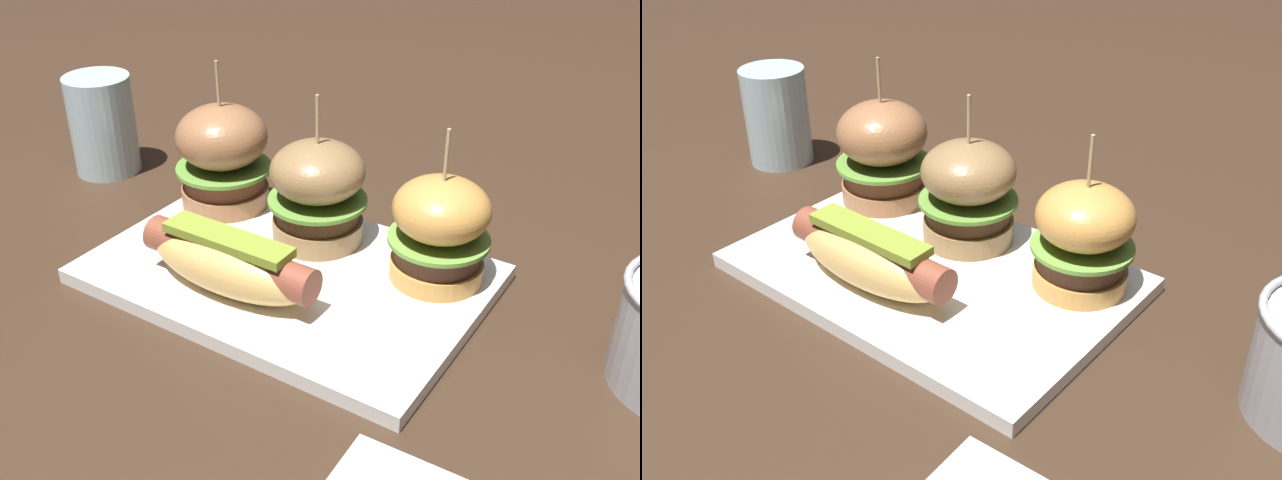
% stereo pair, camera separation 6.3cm
% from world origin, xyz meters
% --- Properties ---
extents(ground_plane, '(3.00, 3.00, 0.00)m').
position_xyz_m(ground_plane, '(0.00, 0.00, 0.00)').
color(ground_plane, '#382619').
extents(platter_main, '(0.34, 0.23, 0.01)m').
position_xyz_m(platter_main, '(0.00, 0.00, 0.01)').
color(platter_main, white).
rests_on(platter_main, ground).
extents(hot_dog, '(0.17, 0.06, 0.05)m').
position_xyz_m(hot_dog, '(-0.02, -0.05, 0.04)').
color(hot_dog, '#DCAD5F').
rests_on(hot_dog, platter_main).
extents(slider_left, '(0.10, 0.10, 0.15)m').
position_xyz_m(slider_left, '(-0.12, 0.07, 0.07)').
color(slider_left, '#9A6540').
rests_on(slider_left, platter_main).
extents(slider_center, '(0.09, 0.09, 0.14)m').
position_xyz_m(slider_center, '(-0.01, 0.06, 0.06)').
color(slider_center, olive).
rests_on(slider_center, platter_main).
extents(slider_right, '(0.09, 0.09, 0.14)m').
position_xyz_m(slider_right, '(0.12, 0.06, 0.06)').
color(slider_right, gold).
rests_on(slider_right, platter_main).
extents(water_glass, '(0.07, 0.07, 0.11)m').
position_xyz_m(water_glass, '(-0.31, 0.08, 0.06)').
color(water_glass, silver).
rests_on(water_glass, ground).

